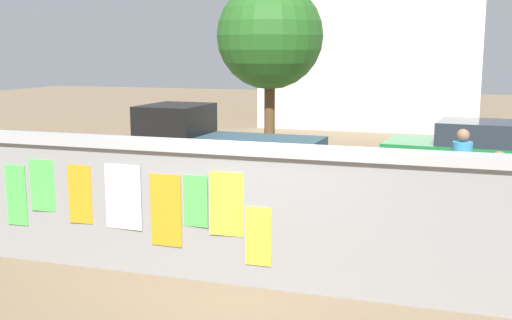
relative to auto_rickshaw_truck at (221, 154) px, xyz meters
name	(u,v)px	position (x,y,z in m)	size (l,w,h in m)	color
ground	(360,171)	(2.22, 3.71, -0.90)	(60.00, 60.00, 0.00)	#7A664C
poster_wall	(261,214)	(2.21, -4.29, 0.02)	(8.20, 0.42, 1.80)	gray
auto_rickshaw_truck	(221,154)	(0.00, 0.00, 0.00)	(3.64, 1.61, 1.85)	black
car_parked	(475,151)	(4.86, 3.04, -0.17)	(3.95, 2.06, 1.40)	black
motorcycle	(374,204)	(3.25, -1.49, -0.44)	(1.90, 0.56, 0.87)	black
bicycle_near	(257,223)	(1.68, -2.84, -0.54)	(1.71, 0.44, 0.95)	black
person_walking	(497,198)	(5.04, -2.76, 0.09)	(0.47, 0.47, 1.62)	yellow
person_bystander	(461,166)	(4.57, -0.38, 0.09)	(0.37, 0.37, 1.62)	#BF6626
tree_roadside	(270,36)	(-0.44, 4.78, 2.40)	(2.85, 2.85, 4.74)	brown
building_background	(374,18)	(1.10, 13.67, 3.28)	(8.32, 4.97, 8.31)	white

